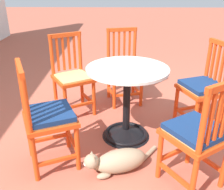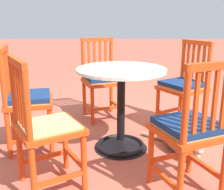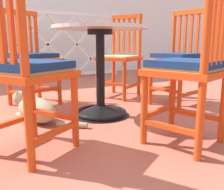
{
  "view_description": "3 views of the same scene",
  "coord_description": "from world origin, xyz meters",
  "px_view_note": "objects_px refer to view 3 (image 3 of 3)",
  "views": [
    {
      "loc": [
        -2.11,
        0.17,
        1.49
      ],
      "look_at": [
        0.1,
        0.21,
        0.47
      ],
      "focal_mm": 41.6,
      "sensor_mm": 36.0,
      "label": 1
    },
    {
      "loc": [
        0.18,
        2.41,
        1.16
      ],
      "look_at": [
        0.21,
        -0.07,
        0.46
      ],
      "focal_mm": 45.29,
      "sensor_mm": 36.0,
      "label": 2
    },
    {
      "loc": [
        -0.71,
        -1.79,
        0.6
      ],
      "look_at": [
        0.17,
        -0.07,
        0.2
      ],
      "focal_mm": 40.15,
      "sensor_mm": 36.0,
      "label": 3
    }
  ],
  "objects_px": {
    "orange_chair_at_corner": "(190,70)",
    "orange_chair_facing_out": "(178,59)",
    "orange_chair_tucked_in": "(31,59)",
    "cafe_table": "(101,82)",
    "tabby_cat": "(34,109)",
    "orange_chair_near_fence": "(25,72)",
    "orange_chair_by_planter": "(120,58)"
  },
  "relations": [
    {
      "from": "cafe_table",
      "to": "orange_chair_facing_out",
      "type": "xyz_separation_m",
      "value": [
        0.82,
        0.01,
        0.16
      ]
    },
    {
      "from": "orange_chair_by_planter",
      "to": "orange_chair_tucked_in",
      "type": "relative_size",
      "value": 1.0
    },
    {
      "from": "orange_chair_near_fence",
      "to": "orange_chair_by_planter",
      "type": "xyz_separation_m",
      "value": [
        1.17,
        1.1,
        -0.01
      ]
    },
    {
      "from": "orange_chair_facing_out",
      "to": "orange_chair_tucked_in",
      "type": "distance_m",
      "value": 1.41
    },
    {
      "from": "orange_chair_near_fence",
      "to": "orange_chair_at_corner",
      "type": "bearing_deg",
      "value": -19.2
    },
    {
      "from": "orange_chair_near_fence",
      "to": "orange_chair_tucked_in",
      "type": "height_order",
      "value": "same"
    },
    {
      "from": "orange_chair_tucked_in",
      "to": "tabby_cat",
      "type": "bearing_deg",
      "value": -99.55
    },
    {
      "from": "tabby_cat",
      "to": "orange_chair_near_fence",
      "type": "bearing_deg",
      "value": -102.51
    },
    {
      "from": "orange_chair_near_fence",
      "to": "orange_chair_by_planter",
      "type": "relative_size",
      "value": 1.0
    },
    {
      "from": "cafe_table",
      "to": "orange_chair_at_corner",
      "type": "height_order",
      "value": "orange_chair_at_corner"
    },
    {
      "from": "orange_chair_at_corner",
      "to": "tabby_cat",
      "type": "distance_m",
      "value": 1.2
    },
    {
      "from": "orange_chair_facing_out",
      "to": "orange_chair_by_planter",
      "type": "bearing_deg",
      "value": 116.95
    },
    {
      "from": "orange_chair_near_fence",
      "to": "orange_chair_at_corner",
      "type": "relative_size",
      "value": 1.0
    },
    {
      "from": "cafe_table",
      "to": "orange_chair_by_planter",
      "type": "relative_size",
      "value": 0.83
    },
    {
      "from": "orange_chair_facing_out",
      "to": "orange_chair_at_corner",
      "type": "bearing_deg",
      "value": -127.75
    },
    {
      "from": "orange_chair_tucked_in",
      "to": "tabby_cat",
      "type": "relative_size",
      "value": 1.42
    },
    {
      "from": "orange_chair_at_corner",
      "to": "orange_chair_facing_out",
      "type": "xyz_separation_m",
      "value": [
        0.62,
        0.8,
        0.0
      ]
    },
    {
      "from": "cafe_table",
      "to": "orange_chair_near_fence",
      "type": "distance_m",
      "value": 0.84
    },
    {
      "from": "orange_chair_at_corner",
      "to": "orange_chair_by_planter",
      "type": "height_order",
      "value": "same"
    },
    {
      "from": "orange_chair_near_fence",
      "to": "orange_chair_tucked_in",
      "type": "distance_m",
      "value": 1.17
    },
    {
      "from": "cafe_table",
      "to": "orange_chair_tucked_in",
      "type": "distance_m",
      "value": 0.8
    },
    {
      "from": "orange_chair_at_corner",
      "to": "orange_chair_tucked_in",
      "type": "distance_m",
      "value": 1.58
    },
    {
      "from": "orange_chair_near_fence",
      "to": "orange_chair_at_corner",
      "type": "distance_m",
      "value": 0.91
    },
    {
      "from": "orange_chair_by_planter",
      "to": "tabby_cat",
      "type": "distance_m",
      "value": 1.21
    },
    {
      "from": "cafe_table",
      "to": "orange_chair_near_fence",
      "type": "xyz_separation_m",
      "value": [
        -0.66,
        -0.49,
        0.16
      ]
    },
    {
      "from": "orange_chair_by_planter",
      "to": "orange_chair_tucked_in",
      "type": "xyz_separation_m",
      "value": [
        -0.95,
        0.05,
        0.01
      ]
    },
    {
      "from": "cafe_table",
      "to": "orange_chair_at_corner",
      "type": "relative_size",
      "value": 0.83
    },
    {
      "from": "orange_chair_tucked_in",
      "to": "orange_chair_at_corner",
      "type": "bearing_deg",
      "value": -66.23
    },
    {
      "from": "orange_chair_near_fence",
      "to": "orange_chair_facing_out",
      "type": "bearing_deg",
      "value": 18.57
    },
    {
      "from": "cafe_table",
      "to": "orange_chair_tucked_in",
      "type": "bearing_deg",
      "value": 123.4
    },
    {
      "from": "cafe_table",
      "to": "tabby_cat",
      "type": "bearing_deg",
      "value": 170.08
    },
    {
      "from": "orange_chair_facing_out",
      "to": "tabby_cat",
      "type": "height_order",
      "value": "orange_chair_facing_out"
    }
  ]
}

